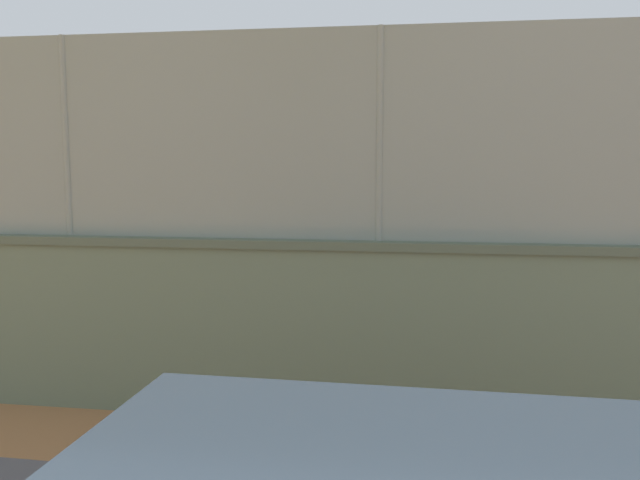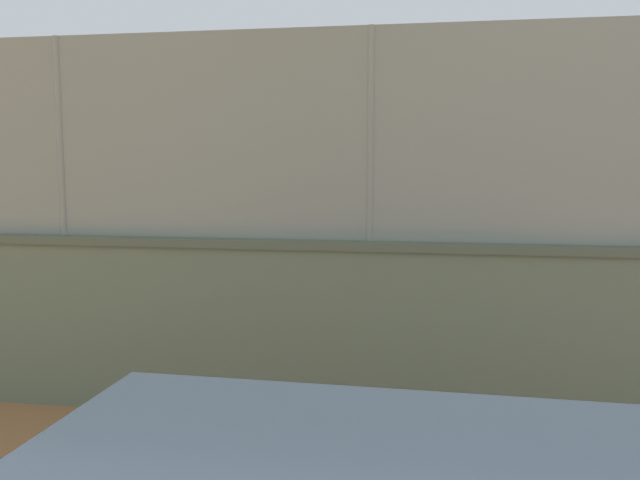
# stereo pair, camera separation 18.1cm
# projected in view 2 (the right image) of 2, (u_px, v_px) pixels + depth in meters

# --- Properties ---
(ground_plane) EXTENTS (260.00, 260.00, 0.00)m
(ground_plane) POSITION_uv_depth(u_px,v_px,m) (360.00, 266.00, 15.60)
(ground_plane) COLOR #A36B42
(perimeter_wall) EXTENTS (24.90, 0.42, 1.72)m
(perimeter_wall) POSITION_uv_depth(u_px,v_px,m) (369.00, 331.00, 6.16)
(perimeter_wall) COLOR slate
(perimeter_wall) RESTS_ON ground_plane
(fence_panel_on_wall) EXTENTS (24.47, 0.10, 1.93)m
(fence_panel_on_wall) POSITION_uv_depth(u_px,v_px,m) (371.00, 135.00, 5.95)
(fence_panel_on_wall) COLOR gray
(fence_panel_on_wall) RESTS_ON perimeter_wall
(player_foreground_swinging) EXTENTS (0.72, 1.17, 1.56)m
(player_foreground_swinging) POSITION_uv_depth(u_px,v_px,m) (562.00, 249.00, 11.64)
(player_foreground_swinging) COLOR black
(player_foreground_swinging) RESTS_ON ground_plane
(player_crossing_court) EXTENTS (0.90, 0.96, 1.56)m
(player_crossing_court) POSITION_uv_depth(u_px,v_px,m) (146.00, 223.00, 16.64)
(player_crossing_court) COLOR navy
(player_crossing_court) RESTS_ON ground_plane
(player_baseline_waiting) EXTENTS (0.94, 0.70, 1.46)m
(player_baseline_waiting) POSITION_uv_depth(u_px,v_px,m) (337.00, 225.00, 16.95)
(player_baseline_waiting) COLOR #B2B2B2
(player_baseline_waiting) RESTS_ON ground_plane
(sports_ball) EXTENTS (0.17, 0.17, 0.17)m
(sports_ball) POSITION_uv_depth(u_px,v_px,m) (560.00, 311.00, 10.49)
(sports_ball) COLOR #3399D8
(sports_ball) RESTS_ON ground_plane
(courtside_bench) EXTENTS (1.60, 0.38, 0.87)m
(courtside_bench) POSITION_uv_depth(u_px,v_px,m) (200.00, 319.00, 8.34)
(courtside_bench) COLOR brown
(courtside_bench) RESTS_ON ground_plane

